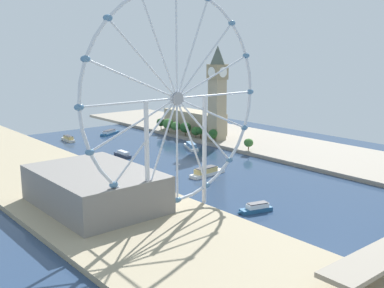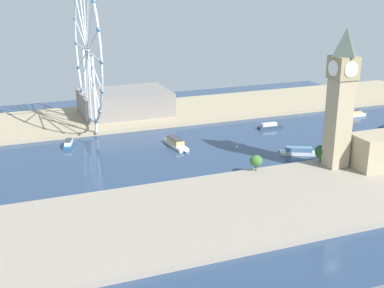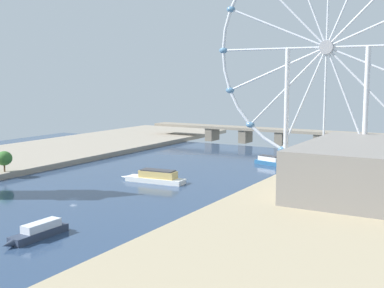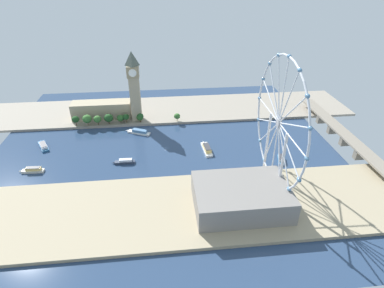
% 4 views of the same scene
% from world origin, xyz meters
% --- Properties ---
extents(ground_plane, '(376.01, 376.01, 0.00)m').
position_xyz_m(ground_plane, '(0.00, 0.00, 0.00)').
color(ground_plane, navy).
extents(riverbank_right, '(90.00, 520.00, 3.00)m').
position_xyz_m(riverbank_right, '(103.00, 0.00, 1.50)').
color(riverbank_right, tan).
rests_on(riverbank_right, ground_plane).
extents(ferris_wheel, '(115.83, 3.20, 118.31)m').
position_xyz_m(ferris_wheel, '(76.21, 95.38, 63.34)').
color(ferris_wheel, silver).
rests_on(ferris_wheel, riverbank_right).
extents(riverside_hall, '(54.15, 77.47, 20.21)m').
position_xyz_m(riverside_hall, '(106.85, 59.62, 13.10)').
color(riverside_hall, gray).
rests_on(riverside_hall, riverbank_right).
extents(river_bridge, '(188.01, 15.42, 11.95)m').
position_xyz_m(river_bridge, '(0.00, 205.08, 8.78)').
color(river_bridge, gray).
rests_on(river_bridge, ground_plane).
extents(tour_boat_0, '(34.62, 9.86, 6.22)m').
position_xyz_m(tour_boat_0, '(10.04, 45.48, 2.54)').
color(tour_boat_0, white).
rests_on(tour_boat_0, ground_plane).
extents(tour_boat_3, '(22.25, 10.50, 5.20)m').
position_xyz_m(tour_boat_3, '(39.37, 119.50, 2.16)').
color(tour_boat_3, '#235684').
rests_on(tour_boat_3, ground_plane).
extents(tour_boat_5, '(5.46, 23.95, 4.86)m').
position_xyz_m(tour_boat_5, '(26.03, -43.11, 2.02)').
color(tour_boat_5, '#2D384C').
rests_on(tour_boat_5, ground_plane).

